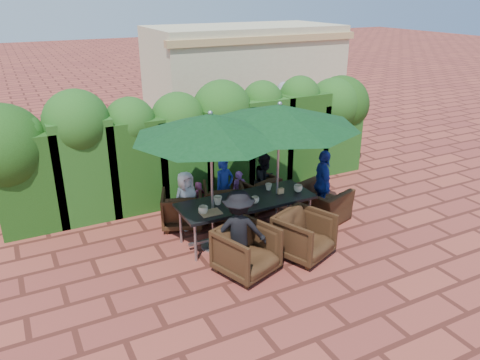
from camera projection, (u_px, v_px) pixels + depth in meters
name	position (u px, v px, depth m)	size (l,w,h in m)	color
ground	(252.00, 237.00, 8.62)	(80.00, 80.00, 0.00)	brown
dining_table	(246.00, 203.00, 8.37)	(2.47, 0.90, 0.75)	black
umbrella_left	(211.00, 126.00, 7.46)	(2.57, 2.57, 2.46)	gray
umbrella_right	(279.00, 116.00, 8.06)	(2.81, 2.81, 2.46)	gray
chair_far_left	(182.00, 207.00, 8.89)	(0.75, 0.70, 0.77)	black
chair_far_mid	(224.00, 199.00, 9.21)	(0.77, 0.72, 0.79)	black
chair_far_right	(256.00, 191.00, 9.63)	(0.75, 0.71, 0.78)	black
chair_near_left	(247.00, 249.00, 7.39)	(0.84, 0.78, 0.86)	black
chair_near_right	(304.00, 233.00, 7.85)	(0.83, 0.78, 0.85)	black
chair_end_right	(321.00, 198.00, 9.17)	(0.99, 0.65, 0.87)	black
adult_far_left	(186.00, 200.00, 8.77)	(0.56, 0.33, 1.13)	white
adult_far_mid	(225.00, 187.00, 9.28)	(0.43, 0.35, 1.18)	#1C329C
adult_far_right	(265.00, 181.00, 9.55)	(0.57, 0.35, 1.19)	black
adult_near_left	(239.00, 231.00, 7.38)	(0.89, 0.41, 1.39)	black
adult_end_right	(323.00, 184.00, 9.16)	(0.81, 0.41, 1.38)	#1C329C
child_left	(200.00, 202.00, 9.10)	(0.29, 0.24, 0.80)	#CB4781
child_right	(239.00, 192.00, 9.48)	(0.31, 0.25, 0.86)	#A854B6
pedestrian_a	(242.00, 125.00, 12.48)	(1.63, 0.58, 1.75)	#258B39
pedestrian_b	(257.00, 121.00, 12.91)	(0.84, 0.51, 1.74)	#CB4781
pedestrian_c	(285.00, 115.00, 13.19)	(1.21, 0.55, 1.89)	gray
cup_a	(203.00, 210.00, 7.80)	(0.17, 0.17, 0.13)	beige
cup_b	(218.00, 200.00, 8.14)	(0.16, 0.16, 0.15)	beige
cup_c	(255.00, 200.00, 8.19)	(0.15, 0.15, 0.12)	beige
cup_d	(269.00, 187.00, 8.74)	(0.13, 0.13, 0.12)	beige
cup_e	(298.00, 188.00, 8.66)	(0.16, 0.16, 0.13)	beige
ketchup_bottle	(239.00, 197.00, 8.24)	(0.04, 0.04, 0.17)	#B20C0A
sauce_bottle	(237.00, 195.00, 8.34)	(0.04, 0.04, 0.17)	#4C230C
serving_tray	(211.00, 213.00, 7.84)	(0.35, 0.25, 0.02)	tan
number_block_left	(240.00, 199.00, 8.27)	(0.12, 0.06, 0.10)	tan
number_block_right	(280.00, 191.00, 8.58)	(0.12, 0.06, 0.10)	tan
hedge_wall	(197.00, 135.00, 9.97)	(9.10, 1.60, 2.55)	#1A390F
building	(244.00, 77.00, 15.25)	(6.20, 3.08, 3.20)	beige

